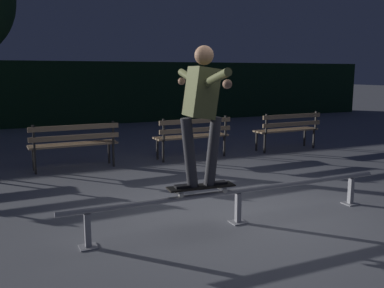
{
  "coord_description": "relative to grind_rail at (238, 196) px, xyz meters",
  "views": [
    {
      "loc": [
        -2.45,
        -4.4,
        1.78
      ],
      "look_at": [
        -0.25,
        0.54,
        0.85
      ],
      "focal_mm": 39.13,
      "sensor_mm": 36.0,
      "label": 1
    }
  ],
  "objects": [
    {
      "name": "ground_plane",
      "position": [
        -0.0,
        0.26,
        -0.33
      ],
      "size": [
        90.0,
        90.0,
        0.0
      ],
      "primitive_type": "plane",
      "color": "slate"
    },
    {
      "name": "hedge_backdrop",
      "position": [
        -0.0,
        10.88,
        0.74
      ],
      "size": [
        24.0,
        1.2,
        2.15
      ],
      "primitive_type": "cube",
      "color": "black",
      "rests_on": "ground"
    },
    {
      "name": "skateboard",
      "position": [
        -0.49,
        0.0,
        0.17
      ],
      "size": [
        0.79,
        0.25,
        0.09
      ],
      "color": "black",
      "rests_on": "grind_rail"
    },
    {
      "name": "park_bench_right_center",
      "position": [
        1.06,
        3.66,
        0.21
      ],
      "size": [
        1.61,
        0.46,
        0.88
      ],
      "color": "#282623",
      "rests_on": "ground"
    },
    {
      "name": "park_bench_rightmost",
      "position": [
        3.46,
        3.66,
        0.21
      ],
      "size": [
        1.61,
        0.46,
        0.88
      ],
      "color": "#282623",
      "rests_on": "ground"
    },
    {
      "name": "skateboarder",
      "position": [
        -0.49,
        -0.0,
        1.1
      ],
      "size": [
        0.63,
        1.41,
        1.56
      ],
      "color": "black",
      "rests_on": "skateboard"
    },
    {
      "name": "grind_rail",
      "position": [
        0.0,
        0.0,
        0.0
      ],
      "size": [
        4.17,
        0.18,
        0.42
      ],
      "color": "#9E9EA3",
      "rests_on": "ground"
    },
    {
      "name": "park_bench_left_center",
      "position": [
        -1.34,
        3.66,
        0.21
      ],
      "size": [
        1.61,
        0.46,
        0.88
      ],
      "color": "#282623",
      "rests_on": "ground"
    }
  ]
}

